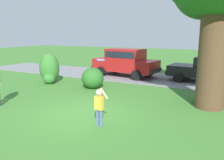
{
  "coord_description": "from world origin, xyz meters",
  "views": [
    {
      "loc": [
        4.69,
        -6.72,
        2.9
      ],
      "look_at": [
        0.58,
        1.2,
        1.1
      ],
      "focal_mm": 36.45,
      "sensor_mm": 36.0,
      "label": 1
    }
  ],
  "objects_px": {
    "parked_suv": "(125,61)",
    "frisbee": "(101,60)",
    "parked_sedan": "(207,69)",
    "child_thrower": "(99,105)"
  },
  "relations": [
    {
      "from": "parked_suv",
      "to": "frisbee",
      "type": "bearing_deg",
      "value": -71.61
    },
    {
      "from": "child_thrower",
      "to": "frisbee",
      "type": "relative_size",
      "value": 4.58
    },
    {
      "from": "parked_suv",
      "to": "frisbee",
      "type": "relative_size",
      "value": 17.37
    },
    {
      "from": "parked_suv",
      "to": "child_thrower",
      "type": "height_order",
      "value": "parked_suv"
    },
    {
      "from": "parked_suv",
      "to": "frisbee",
      "type": "height_order",
      "value": "frisbee"
    },
    {
      "from": "parked_suv",
      "to": "child_thrower",
      "type": "distance_m",
      "value": 8.98
    },
    {
      "from": "parked_sedan",
      "to": "frisbee",
      "type": "xyz_separation_m",
      "value": [
        -2.64,
        -8.17,
        1.21
      ]
    },
    {
      "from": "child_thrower",
      "to": "frisbee",
      "type": "xyz_separation_m",
      "value": [
        -0.29,
        0.62,
        1.34
      ]
    },
    {
      "from": "parked_suv",
      "to": "parked_sedan",
      "type": "bearing_deg",
      "value": 3.26
    },
    {
      "from": "parked_suv",
      "to": "child_thrower",
      "type": "xyz_separation_m",
      "value": [
        2.91,
        -8.49,
        -0.36
      ]
    }
  ]
}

